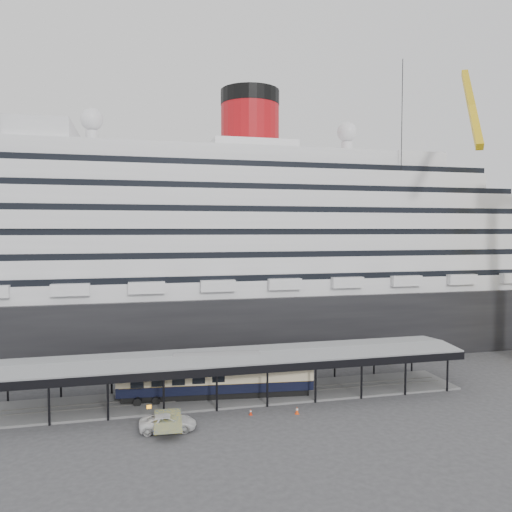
{
  "coord_description": "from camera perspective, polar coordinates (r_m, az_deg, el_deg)",
  "views": [
    {
      "loc": [
        -11.38,
        -52.74,
        20.02
      ],
      "look_at": [
        3.28,
        8.0,
        16.74
      ],
      "focal_mm": 35.0,
      "sensor_mm": 36.0,
      "label": 1
    }
  ],
  "objects": [
    {
      "name": "ground",
      "position": [
        57.54,
        -1.37,
        -17.36
      ],
      "size": [
        200.0,
        200.0,
        0.0
      ],
      "primitive_type": "plane",
      "color": "#363638",
      "rests_on": "ground"
    },
    {
      "name": "cruise_ship",
      "position": [
        85.52,
        -5.89,
        1.87
      ],
      "size": [
        130.0,
        30.0,
        43.9
      ],
      "color": "black",
      "rests_on": "ground"
    },
    {
      "name": "platform_canopy",
      "position": [
        61.44,
        -2.38,
        -13.7
      ],
      "size": [
        56.0,
        9.18,
        5.3
      ],
      "color": "slate",
      "rests_on": "ground"
    },
    {
      "name": "port_truck",
      "position": [
        53.17,
        -10.03,
        -18.25
      ],
      "size": [
        5.77,
        2.9,
        1.57
      ],
      "primitive_type": "imported",
      "rotation": [
        0.0,
        0.0,
        1.52
      ],
      "color": "silver",
      "rests_on": "ground"
    },
    {
      "name": "pullman_carriage",
      "position": [
        60.95,
        -4.54,
        -13.49
      ],
      "size": [
        23.11,
        5.26,
        22.51
      ],
      "rotation": [
        0.0,
        0.0,
        -0.1
      ],
      "color": "black",
      "rests_on": "ground"
    },
    {
      "name": "traffic_cone_left",
      "position": [
        53.04,
        -9.12,
        -18.77
      ],
      "size": [
        0.49,
        0.49,
        0.76
      ],
      "rotation": [
        0.0,
        0.0,
        -0.33
      ],
      "color": "#F44D0D",
      "rests_on": "ground"
    },
    {
      "name": "traffic_cone_mid",
      "position": [
        56.92,
        4.71,
        -17.16
      ],
      "size": [
        0.43,
        0.43,
        0.83
      ],
      "rotation": [
        0.0,
        0.0,
        0.02
      ],
      "color": "#F7450D",
      "rests_on": "ground"
    },
    {
      "name": "traffic_cone_right",
      "position": [
        56.48,
        -0.61,
        -17.39
      ],
      "size": [
        0.4,
        0.4,
        0.68
      ],
      "rotation": [
        0.0,
        0.0,
        0.16
      ],
      "color": "red",
      "rests_on": "ground"
    }
  ]
}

